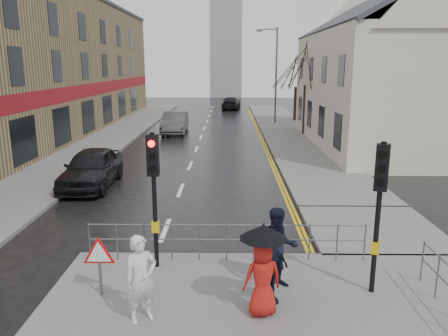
{
  "coord_description": "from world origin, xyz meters",
  "views": [
    {
      "loc": [
        2.0,
        -9.89,
        5.08
      ],
      "look_at": [
        1.84,
        4.41,
        1.68
      ],
      "focal_mm": 35.0,
      "sensor_mm": 36.0,
      "label": 1
    }
  ],
  "objects_px": {
    "pedestrian_a": "(141,279)",
    "pedestrian_d": "(269,269)",
    "pedestrian_with_umbrella": "(263,265)",
    "car_mid": "(175,123)",
    "pedestrian_b": "(278,248)",
    "car_parked": "(92,168)"
  },
  "relations": [
    {
      "from": "pedestrian_b",
      "to": "car_parked",
      "type": "height_order",
      "value": "pedestrian_b"
    },
    {
      "from": "pedestrian_a",
      "to": "pedestrian_d",
      "type": "bearing_deg",
      "value": -16.64
    },
    {
      "from": "car_parked",
      "to": "car_mid",
      "type": "relative_size",
      "value": 0.97
    },
    {
      "from": "car_parked",
      "to": "pedestrian_a",
      "type": "bearing_deg",
      "value": -68.64
    },
    {
      "from": "pedestrian_b",
      "to": "pedestrian_with_umbrella",
      "type": "relative_size",
      "value": 0.98
    },
    {
      "from": "pedestrian_a",
      "to": "pedestrian_d",
      "type": "distance_m",
      "value": 2.64
    },
    {
      "from": "pedestrian_a",
      "to": "pedestrian_b",
      "type": "height_order",
      "value": "pedestrian_b"
    },
    {
      "from": "car_parked",
      "to": "car_mid",
      "type": "distance_m",
      "value": 15.02
    },
    {
      "from": "pedestrian_with_umbrella",
      "to": "pedestrian_d",
      "type": "relative_size",
      "value": 1.26
    },
    {
      "from": "pedestrian_with_umbrella",
      "to": "car_mid",
      "type": "relative_size",
      "value": 0.39
    },
    {
      "from": "pedestrian_b",
      "to": "pedestrian_with_umbrella",
      "type": "height_order",
      "value": "pedestrian_with_umbrella"
    },
    {
      "from": "pedestrian_b",
      "to": "pedestrian_d",
      "type": "height_order",
      "value": "pedestrian_b"
    },
    {
      "from": "pedestrian_with_umbrella",
      "to": "car_mid",
      "type": "xyz_separation_m",
      "value": [
        -4.77,
        24.9,
        -0.42
      ]
    },
    {
      "from": "pedestrian_with_umbrella",
      "to": "car_mid",
      "type": "height_order",
      "value": "pedestrian_with_umbrella"
    },
    {
      "from": "pedestrian_b",
      "to": "pedestrian_a",
      "type": "bearing_deg",
      "value": -163.85
    },
    {
      "from": "car_parked",
      "to": "car_mid",
      "type": "xyz_separation_m",
      "value": [
        1.74,
        14.92,
        -0.0
      ]
    },
    {
      "from": "car_parked",
      "to": "car_mid",
      "type": "height_order",
      "value": "car_parked"
    },
    {
      "from": "pedestrian_d",
      "to": "pedestrian_b",
      "type": "bearing_deg",
      "value": 45.36
    },
    {
      "from": "pedestrian_a",
      "to": "pedestrian_d",
      "type": "xyz_separation_m",
      "value": [
        2.54,
        0.69,
        -0.12
      ]
    },
    {
      "from": "car_mid",
      "to": "car_parked",
      "type": "bearing_deg",
      "value": -97.46
    },
    {
      "from": "pedestrian_a",
      "to": "car_parked",
      "type": "relative_size",
      "value": 0.37
    },
    {
      "from": "pedestrian_b",
      "to": "pedestrian_d",
      "type": "distance_m",
      "value": 0.74
    }
  ]
}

